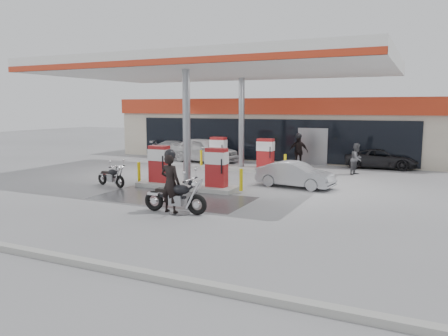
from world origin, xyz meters
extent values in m
plane|color=gray|center=(0.00, 0.00, 0.00)|extent=(90.00, 90.00, 0.00)
cube|color=#4C4C4F|center=(0.50, 0.00, 0.00)|extent=(6.00, 3.00, 0.00)
cylinder|color=#38383A|center=(2.00, -2.00, 0.00)|extent=(0.70, 0.70, 0.01)
cube|color=gray|center=(0.00, -7.00, 0.07)|extent=(28.00, 0.25, 0.15)
cube|color=beige|center=(0.00, 16.00, 2.00)|extent=(22.00, 8.00, 4.00)
cube|color=black|center=(0.00, 11.97, 1.40)|extent=(18.00, 0.10, 2.60)
cube|color=#B52F16|center=(0.00, 11.90, 3.50)|extent=(22.00, 0.25, 1.00)
cube|color=navy|center=(7.00, 11.85, 3.50)|extent=(3.50, 0.12, 0.80)
cube|color=gray|center=(3.00, 11.93, 1.10)|extent=(1.80, 0.14, 2.20)
cube|color=silver|center=(0.00, 5.00, 5.30)|extent=(16.00, 10.00, 0.60)
cube|color=#B52F16|center=(0.00, 0.05, 5.12)|extent=(16.00, 0.12, 0.24)
cube|color=#B52F16|center=(0.00, 9.95, 5.12)|extent=(16.00, 0.12, 0.24)
cylinder|color=gray|center=(0.00, 2.00, 2.59)|extent=(0.32, 0.32, 5.00)
cylinder|color=gray|center=(0.00, 8.00, 2.59)|extent=(0.32, 0.32, 5.00)
cube|color=#9E9E99|center=(0.00, 2.00, 0.09)|extent=(4.50, 1.30, 0.18)
cube|color=maroon|center=(-1.40, 2.00, 0.98)|extent=(0.85, 0.48, 1.60)
cube|color=maroon|center=(1.40, 2.00, 0.98)|extent=(0.85, 0.48, 1.60)
cube|color=silver|center=(-1.40, 2.00, 1.38)|extent=(0.88, 0.52, 0.50)
cube|color=silver|center=(1.40, 2.00, 1.38)|extent=(0.88, 0.52, 0.50)
cylinder|color=#D8C00C|center=(-2.50, 2.00, 0.54)|extent=(0.14, 0.14, 0.90)
cylinder|color=#D8C00C|center=(2.50, 2.00, 0.54)|extent=(0.14, 0.14, 0.90)
cube|color=#9E9E99|center=(0.00, 8.00, 0.09)|extent=(4.50, 1.30, 0.18)
cube|color=maroon|center=(-1.40, 8.00, 0.98)|extent=(0.85, 0.48, 1.60)
cube|color=maroon|center=(1.40, 8.00, 0.98)|extent=(0.85, 0.48, 1.60)
cube|color=silver|center=(-1.40, 8.00, 1.38)|extent=(0.88, 0.52, 0.50)
cube|color=silver|center=(1.40, 8.00, 1.38)|extent=(0.88, 0.52, 0.50)
cylinder|color=#D8C00C|center=(-2.50, 8.00, 0.54)|extent=(0.14, 0.14, 0.90)
cylinder|color=#D8C00C|center=(2.50, 8.00, 0.54)|extent=(0.14, 0.14, 0.90)
torus|color=black|center=(2.61, -1.95, 0.34)|extent=(0.69, 0.20, 0.69)
torus|color=black|center=(1.04, -2.05, 0.34)|extent=(0.69, 0.20, 0.69)
cube|color=gray|center=(1.87, -2.00, 0.43)|extent=(0.47, 0.30, 0.34)
cube|color=black|center=(1.70, -2.01, 0.55)|extent=(1.03, 0.18, 0.09)
ellipsoid|color=black|center=(2.04, -1.99, 0.80)|extent=(0.66, 0.40, 0.32)
cube|color=black|center=(1.47, -2.02, 0.73)|extent=(0.64, 0.31, 0.11)
cylinder|color=silver|center=(2.38, -1.97, 1.14)|extent=(0.09, 0.87, 0.04)
sphere|color=silver|center=(2.52, -1.96, 1.01)|extent=(0.21, 0.21, 0.21)
cylinder|color=silver|center=(1.29, -1.87, 0.32)|extent=(1.03, 0.15, 0.09)
imported|color=black|center=(1.66, -2.01, 0.99)|extent=(0.76, 0.54, 1.97)
torus|color=black|center=(-2.63, 0.80, 0.28)|extent=(0.57, 0.27, 0.56)
torus|color=black|center=(-3.86, 1.13, 0.28)|extent=(0.57, 0.27, 0.56)
cube|color=gray|center=(-3.21, 0.96, 0.35)|extent=(0.42, 0.31, 0.28)
cube|color=black|center=(-3.35, 0.99, 0.44)|extent=(0.83, 0.31, 0.07)
ellipsoid|color=black|center=(-3.08, 0.92, 0.65)|extent=(0.58, 0.42, 0.26)
cube|color=black|center=(-3.52, 1.04, 0.59)|extent=(0.55, 0.35, 0.09)
cylinder|color=silver|center=(-2.81, 0.85, 0.93)|extent=(0.21, 0.69, 0.03)
sphere|color=silver|center=(-2.70, 0.82, 0.81)|extent=(0.17, 0.17, 0.17)
cylinder|color=silver|center=(-3.63, 1.20, 0.26)|extent=(0.82, 0.29, 0.07)
imported|color=#BBBBBD|center=(-3.49, 10.20, 0.78)|extent=(4.86, 2.75, 1.56)
imported|color=#525256|center=(6.00, 9.00, 0.81)|extent=(0.83, 0.94, 1.62)
imported|color=#A2A5AA|center=(4.11, 4.20, 0.55)|extent=(3.49, 1.62, 1.11)
imported|color=#989B9F|center=(-6.32, 12.00, 0.58)|extent=(4.06, 1.78, 1.16)
imported|color=black|center=(6.92, 12.00, 0.55)|extent=(4.06, 2.06, 1.10)
imported|color=black|center=(2.60, 10.20, 0.94)|extent=(1.18, 0.91, 1.87)
camera|label=1|loc=(9.19, -14.03, 3.46)|focal=35.00mm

